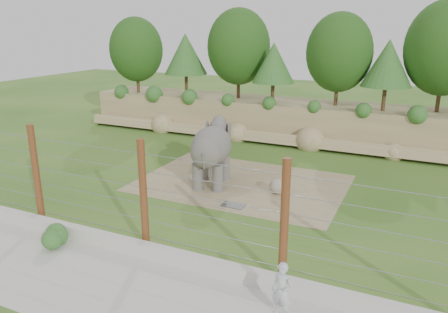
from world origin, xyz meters
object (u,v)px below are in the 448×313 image
at_px(zookeeper, 282,291).
at_px(barrier_fence, 143,196).
at_px(elephant, 212,155).
at_px(stone_ball, 277,186).

bearing_deg(zookeeper, barrier_fence, 178.69).
bearing_deg(elephant, zookeeper, -65.87).
distance_m(stone_ball, barrier_fence, 7.52).
bearing_deg(elephant, barrier_fence, -96.19).
height_order(elephant, zookeeper, elephant).
distance_m(elephant, zookeeper, 10.48).
relative_size(stone_ball, barrier_fence, 0.04).
bearing_deg(stone_ball, elephant, -176.86).
xyz_separation_m(stone_ball, barrier_fence, (-2.55, -6.88, 1.62)).
height_order(elephant, barrier_fence, barrier_fence).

